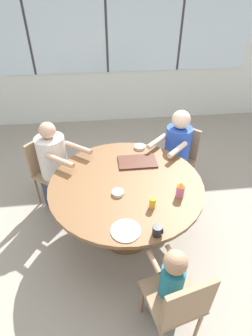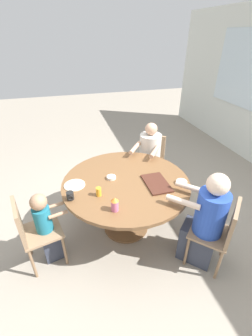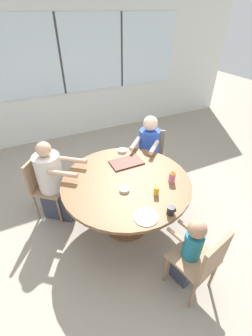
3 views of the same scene
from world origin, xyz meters
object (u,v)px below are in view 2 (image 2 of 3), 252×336
object	(u,v)px
coffee_mug	(70,196)
person_toddler	(48,229)
chair_for_woman_green_shirt	(220,230)
bowl_white_shallow	(111,177)
person_man_blue_shirt	(149,162)
juice_glass	(99,192)
bowl_cereal	(182,182)
chair_for_toddler	(31,229)
person_woman_green_shirt	(204,224)
chair_for_man_blue_shirt	(152,157)
sippy_cup	(115,204)

from	to	relation	value
coffee_mug	person_toddler	bearing A→B (deg)	-79.85
chair_for_woman_green_shirt	bowl_white_shallow	xyz separation A→B (m)	(-0.91, -0.95, 0.25)
chair_for_woman_green_shirt	coffee_mug	distance (m)	1.62
person_man_blue_shirt	juice_glass	bearing A→B (deg)	82.88
juice_glass	bowl_white_shallow	bearing A→B (deg)	144.63
juice_glass	bowl_cereal	size ratio (longest dim) A/B	0.79
chair_for_toddler	chair_for_woman_green_shirt	bearing A→B (deg)	60.34
person_woman_green_shirt	bowl_cereal	bearing A→B (deg)	53.17
bowl_white_shallow	chair_for_man_blue_shirt	bearing A→B (deg)	132.97
chair_for_man_blue_shirt	person_man_blue_shirt	distance (m)	0.17
chair_for_man_blue_shirt	chair_for_toddler	distance (m)	2.15
juice_glass	sippy_cup	bearing A→B (deg)	21.89
sippy_cup	bowl_white_shallow	distance (m)	0.58
chair_for_toddler	bowl_white_shallow	size ratio (longest dim) A/B	7.88
chair_for_man_blue_shirt	person_toddler	distance (m)	2.01
person_woman_green_shirt	chair_for_toddler	bearing A→B (deg)	122.21
chair_for_woman_green_shirt	bowl_white_shallow	distance (m)	1.34
juice_glass	person_man_blue_shirt	bearing A→B (deg)	134.87
person_man_blue_shirt	coffee_mug	bearing A→B (deg)	74.59
juice_glass	chair_for_toddler	bearing A→B (deg)	-84.69
bowl_cereal	chair_for_man_blue_shirt	bearing A→B (deg)	175.77
person_woman_green_shirt	person_toddler	size ratio (longest dim) A/B	1.27
chair_for_woman_green_shirt	person_man_blue_shirt	size ratio (longest dim) A/B	0.76
sippy_cup	person_toddler	bearing A→B (deg)	-109.26
person_woman_green_shirt	sippy_cup	bearing A→B (deg)	122.29
chair_for_toddler	sippy_cup	bearing A→B (deg)	62.79
coffee_mug	sippy_cup	distance (m)	0.51
chair_for_woman_green_shirt	coffee_mug	bearing A→B (deg)	112.17
coffee_mug	juice_glass	size ratio (longest dim) A/B	0.89
juice_glass	bowl_white_shallow	size ratio (longest dim) A/B	0.91
coffee_mug	bowl_cereal	world-z (taller)	coffee_mug
person_toddler	bowl_cereal	world-z (taller)	person_toddler
person_man_blue_shirt	juice_glass	size ratio (longest dim) A/B	11.40
coffee_mug	juice_glass	distance (m)	0.30
person_man_blue_shirt	sippy_cup	bearing A→B (deg)	93.60
chair_for_woman_green_shirt	person_woman_green_shirt	size ratio (longest dim) A/B	0.75
juice_glass	bowl_cereal	xyz separation A→B (m)	(0.04, 0.98, -0.03)
coffee_mug	bowl_cereal	distance (m)	1.29
chair_for_woman_green_shirt	person_woman_green_shirt	world-z (taller)	person_woman_green_shirt
chair_for_toddler	juice_glass	size ratio (longest dim) A/B	8.70
chair_for_toddler	bowl_white_shallow	xyz separation A→B (m)	(-0.36, 0.95, 0.25)
chair_for_man_blue_shirt	sippy_cup	bearing A→B (deg)	93.24
person_man_blue_shirt	juice_glass	distance (m)	1.39
chair_for_man_blue_shirt	chair_for_woman_green_shirt	bearing A→B (deg)	130.99
chair_for_toddler	coffee_mug	world-z (taller)	chair_for_toddler
chair_for_toddler	person_man_blue_shirt	world-z (taller)	person_man_blue_shirt
chair_for_man_blue_shirt	bowl_white_shallow	bearing A→B (deg)	80.98
sippy_cup	juice_glass	distance (m)	0.31
person_man_blue_shirt	sippy_cup	distance (m)	1.54
juice_glass	coffee_mug	bearing A→B (deg)	-93.43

